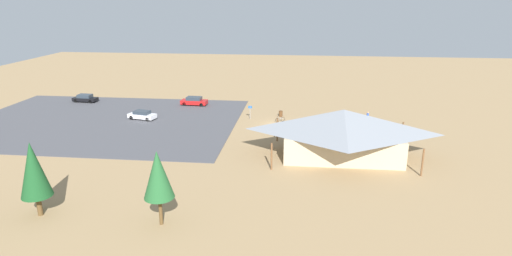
% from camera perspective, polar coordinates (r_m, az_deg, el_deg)
% --- Properties ---
extents(ground, '(160.00, 160.00, 0.00)m').
position_cam_1_polar(ground, '(64.29, 2.77, 0.43)').
color(ground, '#9E7F56').
rests_on(ground, ground).
extents(parking_lot_asphalt, '(41.30, 30.87, 0.05)m').
position_cam_1_polar(parking_lot_asphalt, '(70.24, -19.69, 0.90)').
color(parking_lot_asphalt, '#4C4C51').
rests_on(parking_lot_asphalt, ground).
extents(bike_pavilion, '(16.55, 10.49, 5.83)m').
position_cam_1_polar(bike_pavilion, '(51.59, 11.48, -0.30)').
color(bike_pavilion, '#C6B28E').
rests_on(bike_pavilion, ground).
extents(trash_bin, '(0.60, 0.60, 0.90)m').
position_cam_1_polar(trash_bin, '(68.77, 3.31, 1.93)').
color(trash_bin, brown).
rests_on(trash_bin, ground).
extents(lot_sign, '(0.56, 0.08, 2.20)m').
position_cam_1_polar(lot_sign, '(66.97, -0.80, 2.39)').
color(lot_sign, '#99999E').
rests_on(lot_sign, ground).
extents(pine_mideast, '(2.62, 2.62, 6.80)m').
position_cam_1_polar(pine_mideast, '(41.25, -27.52, -4.96)').
color(pine_mideast, brown).
rests_on(pine_mideast, ground).
extents(pine_east, '(2.53, 2.53, 6.60)m').
position_cam_1_polar(pine_east, '(35.98, -12.93, -6.09)').
color(pine_east, brown).
rests_on(pine_east, ground).
extents(bicycle_red_back_row, '(0.48, 1.78, 0.82)m').
position_cam_1_polar(bicycle_red_back_row, '(60.38, 7.81, -0.45)').
color(bicycle_red_back_row, black).
rests_on(bicycle_red_back_row, ground).
extents(bicycle_teal_yard_front, '(0.85, 1.52, 0.88)m').
position_cam_1_polar(bicycle_teal_yard_front, '(62.18, 11.56, -0.11)').
color(bicycle_teal_yard_front, black).
rests_on(bicycle_teal_yard_front, ground).
extents(bicycle_yellow_yard_center, '(0.48, 1.71, 0.85)m').
position_cam_1_polar(bicycle_yellow_yard_center, '(62.29, 7.59, 0.12)').
color(bicycle_yellow_yard_center, black).
rests_on(bicycle_yellow_yard_center, ground).
extents(bicycle_green_near_sign, '(0.66, 1.61, 0.89)m').
position_cam_1_polar(bicycle_green_near_sign, '(61.87, 2.57, 0.13)').
color(bicycle_green_near_sign, black).
rests_on(bicycle_green_near_sign, ground).
extents(bicycle_orange_edge_north, '(0.67, 1.71, 0.85)m').
position_cam_1_polar(bicycle_orange_edge_north, '(63.90, 12.59, 0.27)').
color(bicycle_orange_edge_north, black).
rests_on(bicycle_orange_edge_north, ground).
extents(bicycle_white_by_bin, '(0.92, 1.46, 0.77)m').
position_cam_1_polar(bicycle_white_by_bin, '(61.73, 4.97, 0.02)').
color(bicycle_white_by_bin, black).
rests_on(bicycle_white_by_bin, ground).
extents(bicycle_purple_edge_south, '(1.34, 1.21, 0.76)m').
position_cam_1_polar(bicycle_purple_edge_south, '(64.55, 5.15, 0.78)').
color(bicycle_purple_edge_south, black).
rests_on(bicycle_purple_edge_south, ground).
extents(bicycle_black_mid_cluster, '(1.70, 0.48, 0.83)m').
position_cam_1_polar(bicycle_black_mid_cluster, '(65.63, 7.14, 1.01)').
color(bicycle_black_mid_cluster, black).
rests_on(bicycle_black_mid_cluster, ground).
extents(bicycle_blue_lone_west, '(1.02, 1.34, 0.82)m').
position_cam_1_polar(bicycle_blue_lone_west, '(60.62, 12.97, -0.69)').
color(bicycle_blue_lone_west, black).
rests_on(bicycle_blue_lone_west, ground).
extents(bicycle_silver_front_row, '(1.43, 0.94, 0.85)m').
position_cam_1_polar(bicycle_silver_front_row, '(65.76, 3.22, 1.14)').
color(bicycle_silver_front_row, black).
rests_on(bicycle_silver_front_row, ground).
extents(bicycle_red_yard_left, '(1.69, 0.51, 0.82)m').
position_cam_1_polar(bicycle_red_yard_left, '(61.67, 9.30, -0.14)').
color(bicycle_red_yard_left, black).
rests_on(bicycle_red_yard_left, ground).
extents(bicycle_teal_near_porch, '(1.24, 1.15, 0.79)m').
position_cam_1_polar(bicycle_teal_near_porch, '(63.75, 9.10, 0.42)').
color(bicycle_teal_near_porch, black).
rests_on(bicycle_teal_near_porch, ground).
extents(car_white_mid_lot, '(4.58, 2.69, 1.36)m').
position_cam_1_polar(car_white_mid_lot, '(69.14, -14.92, 1.69)').
color(car_white_mid_lot, white).
rests_on(car_white_mid_lot, parking_lot_asphalt).
extents(car_black_end_stall, '(4.45, 2.10, 1.40)m').
position_cam_1_polar(car_black_end_stall, '(83.92, -21.80, 3.71)').
color(car_black_end_stall, black).
rests_on(car_black_end_stall, parking_lot_asphalt).
extents(car_red_second_row, '(4.70, 2.14, 1.48)m').
position_cam_1_polar(car_red_second_row, '(76.40, -8.24, 3.57)').
color(car_red_second_row, red).
rests_on(car_red_second_row, parking_lot_asphalt).
extents(visitor_by_pavilion, '(0.36, 0.36, 1.80)m').
position_cam_1_polar(visitor_by_pavilion, '(66.85, 14.63, 1.38)').
color(visitor_by_pavilion, '#2D3347').
rests_on(visitor_by_pavilion, ground).
extents(visitor_crossing_yard, '(0.36, 0.39, 1.75)m').
position_cam_1_polar(visitor_crossing_yard, '(62.72, 14.98, 0.30)').
color(visitor_crossing_yard, '#2D3347').
rests_on(visitor_crossing_yard, ground).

